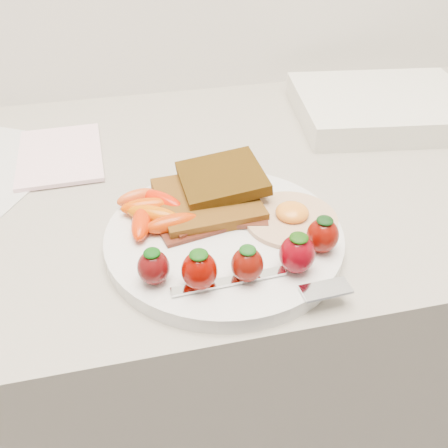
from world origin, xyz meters
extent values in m
cube|color=gray|center=(0.00, 1.70, 0.45)|extent=(2.00, 0.60, 0.90)
cylinder|color=silver|center=(0.00, 1.54, 0.91)|extent=(0.27, 0.27, 0.02)
cube|color=#482A05|center=(-0.01, 1.60, 0.93)|extent=(0.12, 0.12, 0.01)
cube|color=black|center=(0.02, 1.62, 0.94)|extent=(0.10, 0.10, 0.02)
cylinder|color=beige|center=(0.08, 1.54, 0.92)|extent=(0.14, 0.14, 0.01)
ellipsoid|color=orange|center=(0.08, 1.55, 0.93)|extent=(0.05, 0.05, 0.02)
cube|color=#450D0D|center=(-0.02, 1.55, 0.92)|extent=(0.11, 0.05, 0.00)
cube|color=black|center=(0.00, 1.56, 0.92)|extent=(0.11, 0.05, 0.00)
cube|color=#350B07|center=(-0.01, 1.57, 0.92)|extent=(0.11, 0.07, 0.00)
ellipsoid|color=#E04400|center=(-0.08, 1.60, 0.93)|extent=(0.06, 0.02, 0.02)
ellipsoid|color=#D25A00|center=(-0.08, 1.58, 0.93)|extent=(0.07, 0.05, 0.02)
ellipsoid|color=red|center=(-0.09, 1.57, 0.93)|extent=(0.03, 0.07, 0.02)
ellipsoid|color=red|center=(-0.06, 1.60, 0.93)|extent=(0.06, 0.06, 0.02)
ellipsoid|color=#E2531C|center=(-0.09, 1.62, 0.93)|extent=(0.05, 0.03, 0.02)
ellipsoid|color=#C63402|center=(-0.06, 1.56, 0.93)|extent=(0.07, 0.03, 0.02)
ellipsoid|color=#50080A|center=(-0.09, 1.48, 0.94)|extent=(0.03, 0.03, 0.04)
ellipsoid|color=#094209|center=(-0.09, 1.48, 0.95)|extent=(0.02, 0.02, 0.01)
ellipsoid|color=#690500|center=(-0.04, 1.46, 0.94)|extent=(0.04, 0.04, 0.04)
ellipsoid|color=#12460D|center=(-0.04, 1.46, 0.96)|extent=(0.02, 0.02, 0.01)
ellipsoid|color=#5E0B04|center=(0.01, 1.46, 0.94)|extent=(0.03, 0.03, 0.04)
ellipsoid|color=#144812|center=(0.01, 1.46, 0.96)|extent=(0.02, 0.02, 0.01)
ellipsoid|color=#69010B|center=(0.06, 1.46, 0.94)|extent=(0.04, 0.04, 0.04)
ellipsoid|color=#154009|center=(0.06, 1.46, 0.96)|extent=(0.02, 0.02, 0.01)
ellipsoid|color=#650903|center=(0.10, 1.49, 0.94)|extent=(0.03, 0.03, 0.04)
ellipsoid|color=black|center=(0.10, 1.49, 0.96)|extent=(0.02, 0.02, 0.01)
cube|color=white|center=(-0.01, 1.46, 0.92)|extent=(0.12, 0.02, 0.00)
cube|color=silver|center=(0.08, 1.43, 0.92)|extent=(0.05, 0.03, 0.00)
cube|color=silver|center=(-0.27, 1.78, 0.90)|extent=(0.24, 0.26, 0.00)
cube|color=#FECFDD|center=(-0.19, 1.79, 0.91)|extent=(0.12, 0.17, 0.01)
cube|color=silver|center=(0.34, 1.81, 0.92)|extent=(0.32, 0.27, 0.04)
camera|label=1|loc=(-0.10, 1.11, 1.27)|focal=40.00mm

